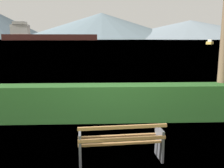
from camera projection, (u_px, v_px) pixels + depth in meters
ground_plane at (120, 160)px, 5.25m from camera, size 1400.00×1400.00×0.00m
water_surface at (102, 40)px, 308.42m from camera, size 620.00×620.00×0.00m
park_bench at (121, 142)px, 5.11m from camera, size 1.79×0.71×0.87m
hedge_row at (114, 103)px, 7.71m from camera, size 10.49×0.73×1.11m
cargo_ship_large at (44, 35)px, 284.73m from camera, size 106.27×18.97×20.67m
tender_far at (210, 43)px, 101.50m from camera, size 4.65×5.56×1.94m
distant_hills at (79, 25)px, 563.11m from camera, size 842.26×413.80×82.72m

